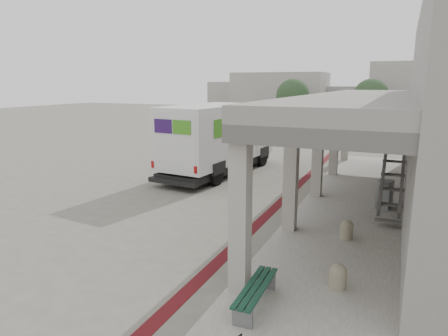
% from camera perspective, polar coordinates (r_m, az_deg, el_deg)
% --- Properties ---
extents(ground, '(120.00, 120.00, 0.00)m').
position_cam_1_polar(ground, '(12.56, -0.75, -8.54)').
color(ground, '#625E54').
rests_on(ground, ground).
extents(bike_lane_stripe, '(0.35, 40.00, 0.01)m').
position_cam_1_polar(bike_lane_stripe, '(13.98, 6.47, -6.42)').
color(bike_lane_stripe, '#4F0F14').
rests_on(bike_lane_stripe, ground).
extents(sidewalk, '(4.40, 28.00, 0.12)m').
position_cam_1_polar(sidewalk, '(11.56, 17.89, -10.71)').
color(sidewalk, gray).
rests_on(sidewalk, ground).
extents(distant_backdrop, '(28.00, 10.00, 6.50)m').
position_cam_1_polar(distant_backdrop, '(47.22, 14.77, 9.64)').
color(distant_backdrop, gray).
rests_on(distant_backdrop, ground).
extents(tree_left, '(3.20, 3.20, 4.80)m').
position_cam_1_polar(tree_left, '(39.94, 9.80, 10.16)').
color(tree_left, '#38281C').
rests_on(tree_left, ground).
extents(tree_mid, '(3.20, 3.20, 4.80)m').
position_cam_1_polar(tree_mid, '(40.78, 20.22, 9.64)').
color(tree_mid, '#38281C').
rests_on(tree_mid, ground).
extents(fedex_truck, '(3.24, 8.19, 3.41)m').
position_cam_1_polar(fedex_truck, '(19.59, -0.73, 4.45)').
color(fedex_truck, black).
rests_on(fedex_truck, ground).
extents(bench, '(0.43, 1.81, 0.42)m').
position_cam_1_polar(bench, '(8.20, 4.54, -17.19)').
color(bench, slate).
rests_on(bench, sidewalk).
extents(bollard_near, '(0.36, 0.36, 0.54)m').
position_cam_1_polar(bollard_near, '(11.87, 17.13, -8.34)').
color(bollard_near, gray).
rests_on(bollard_near, sidewalk).
extents(bollard_far, '(0.37, 0.37, 0.55)m').
position_cam_1_polar(bollard_far, '(9.14, 15.97, -14.58)').
color(bollard_far, gray).
rests_on(bollard_far, sidewalk).
extents(utility_cabinet, '(0.56, 0.67, 0.98)m').
position_cam_1_polar(utility_cabinet, '(15.03, 21.97, -3.50)').
color(utility_cabinet, slate).
rests_on(utility_cabinet, sidewalk).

